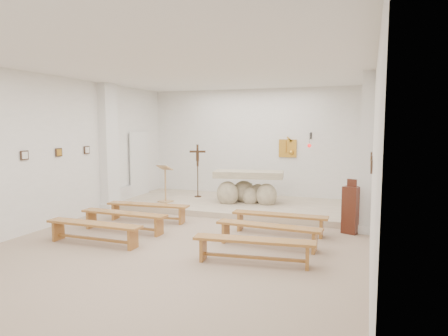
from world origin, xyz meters
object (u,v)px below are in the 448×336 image
at_px(lectern, 165,183).
at_px(bench_right_front, 279,219).
at_px(donation_pedestal, 351,209).
at_px(bench_right_third, 254,245).
at_px(altar, 248,189).
at_px(crucifix_stand, 198,167).
at_px(bench_left_second, 124,217).
at_px(bench_left_third, 94,228).
at_px(bench_left_front, 148,208).
at_px(bench_right_second, 268,230).

xyz_separation_m(lectern, bench_right_front, (3.71, -1.67, -0.37)).
distance_m(donation_pedestal, bench_right_third, 3.02).
xyz_separation_m(bench_right_front, bench_right_third, (-0.00, -2.05, 0.00)).
relative_size(altar, crucifix_stand, 1.26).
bearing_deg(bench_left_second, bench_right_third, -15.97).
height_order(bench_right_front, bench_left_third, same).
bearing_deg(bench_left_front, bench_right_front, -4.66).
bearing_deg(bench_right_front, bench_right_second, -90.66).
height_order(altar, lectern, lectern).
bearing_deg(bench_left_front, bench_right_third, -36.60).
height_order(altar, bench_left_second, altar).
relative_size(bench_left_second, bench_right_third, 0.99).
relative_size(altar, bench_right_second, 0.98).
bearing_deg(lectern, bench_right_third, -33.53).
bearing_deg(bench_right_front, bench_left_front, 179.34).
bearing_deg(bench_right_second, bench_left_second, -177.05).
bearing_deg(bench_left_third, donation_pedestal, 29.18).
relative_size(bench_left_front, bench_right_third, 1.00).
bearing_deg(altar, crucifix_stand, 158.29).
distance_m(crucifix_stand, bench_left_second, 3.87).
bearing_deg(donation_pedestal, bench_left_second, -142.32).
bearing_deg(donation_pedestal, altar, 166.97).
height_order(bench_left_front, bench_left_second, same).
bearing_deg(altar, bench_right_front, -68.42).
relative_size(lectern, crucifix_stand, 0.68).
height_order(altar, bench_right_second, altar).
height_order(altar, bench_left_third, altar).
distance_m(crucifix_stand, bench_right_second, 5.00).
distance_m(donation_pedestal, bench_right_second, 2.19).
distance_m(bench_left_front, bench_right_front, 3.28).
xyz_separation_m(lectern, bench_right_third, (3.71, -3.72, -0.37)).
bearing_deg(bench_right_front, bench_right_third, -90.66).
bearing_deg(bench_right_third, bench_left_third, 172.97).
bearing_deg(bench_right_third, lectern, 127.88).
height_order(bench_left_second, bench_right_second, same).
bearing_deg(bench_left_second, bench_right_second, 1.34).
distance_m(crucifix_stand, bench_left_front, 2.88).
bearing_deg(donation_pedestal, crucifix_stand, 173.63).
height_order(lectern, bench_left_third, lectern).
bearing_deg(bench_left_third, altar, 67.61).
height_order(bench_right_second, bench_left_third, same).
bearing_deg(crucifix_stand, altar, -29.86).
height_order(altar, bench_right_front, altar).
relative_size(donation_pedestal, bench_left_third, 0.58).
height_order(crucifix_stand, donation_pedestal, crucifix_stand).
bearing_deg(altar, donation_pedestal, -41.38).
bearing_deg(bench_right_third, donation_pedestal, 54.05).
height_order(lectern, bench_right_front, lectern).
bearing_deg(bench_right_third, altar, 100.98).
height_order(donation_pedestal, bench_left_third, donation_pedestal).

